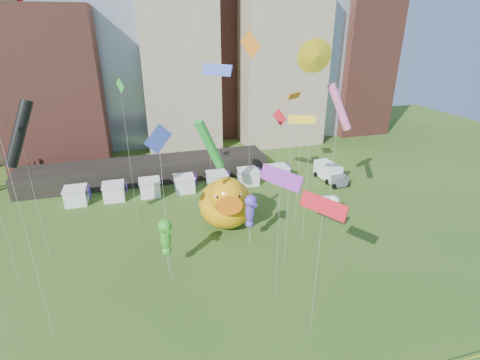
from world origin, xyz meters
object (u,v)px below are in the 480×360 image
object	(u,v)px
small_duck	(329,204)
box_truck	(330,172)
big_duck	(227,202)
seahorse_green	(165,235)
seahorse_purple	(250,209)

from	to	relation	value
small_duck	box_truck	xyz separation A→B (m)	(5.66, 9.91, 0.00)
small_duck	box_truck	world-z (taller)	small_duck
big_duck	seahorse_green	distance (m)	10.86
big_duck	seahorse_green	size ratio (longest dim) A/B	1.63
seahorse_green	seahorse_purple	size ratio (longest dim) A/B	0.99
seahorse_purple	box_truck	xyz separation A→B (m)	(17.69, 13.85, -3.11)
box_truck	seahorse_purple	bearing A→B (deg)	-147.40
seahorse_green	small_duck	bearing A→B (deg)	4.87
big_duck	box_truck	xyz separation A→B (m)	(19.19, 9.13, -1.92)
small_duck	seahorse_purple	world-z (taller)	seahorse_purple
seahorse_purple	big_duck	bearing A→B (deg)	95.00
seahorse_green	seahorse_purple	xyz separation A→B (m)	(9.41, 2.64, 0.07)
big_duck	seahorse_green	bearing A→B (deg)	-126.88
box_truck	seahorse_green	bearing A→B (deg)	-154.14
big_duck	box_truck	world-z (taller)	big_duck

